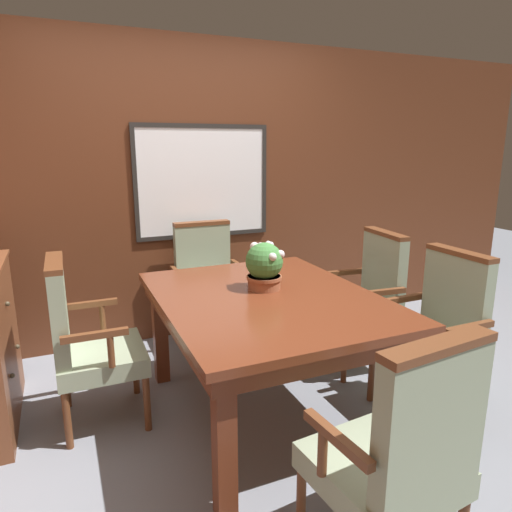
% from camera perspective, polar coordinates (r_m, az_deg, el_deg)
% --- Properties ---
extents(ground_plane, '(14.00, 14.00, 0.00)m').
position_cam_1_polar(ground_plane, '(2.86, 1.62, -20.52)').
color(ground_plane, gray).
extents(wall_back, '(7.20, 0.08, 2.45)m').
position_cam_1_polar(wall_back, '(3.87, -8.23, 7.87)').
color(wall_back, '#5B2D19').
rests_on(wall_back, ground_plane).
extents(dining_table, '(1.21, 1.53, 0.76)m').
position_cam_1_polar(dining_table, '(2.68, 1.28, -6.87)').
color(dining_table, maroon).
rests_on(dining_table, ground_plane).
extents(chair_left_far, '(0.49, 0.56, 1.01)m').
position_cam_1_polar(chair_left_far, '(2.83, -20.58, -9.68)').
color(chair_left_far, brown).
rests_on(chair_left_far, ground_plane).
extents(chair_head_far, '(0.56, 0.49, 1.01)m').
position_cam_1_polar(chair_head_far, '(3.74, -6.10, -3.22)').
color(chair_head_far, brown).
rests_on(chair_head_far, ground_plane).
extents(chair_right_near, '(0.49, 0.56, 1.01)m').
position_cam_1_polar(chair_right_near, '(2.99, 21.76, -8.51)').
color(chair_right_near, brown).
rests_on(chair_right_near, ground_plane).
extents(chair_head_near, '(0.59, 0.53, 1.01)m').
position_cam_1_polar(chair_head_near, '(1.87, 17.54, -22.32)').
color(chair_head_near, brown).
rests_on(chair_head_near, ground_plane).
extents(chair_right_far, '(0.53, 0.58, 1.01)m').
position_cam_1_polar(chair_right_far, '(3.46, 13.78, -4.92)').
color(chair_right_far, brown).
rests_on(chair_right_far, ground_plane).
extents(potted_plant, '(0.23, 0.23, 0.29)m').
position_cam_1_polar(potted_plant, '(2.73, 1.05, -1.21)').
color(potted_plant, '#9E5638').
rests_on(potted_plant, dining_table).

